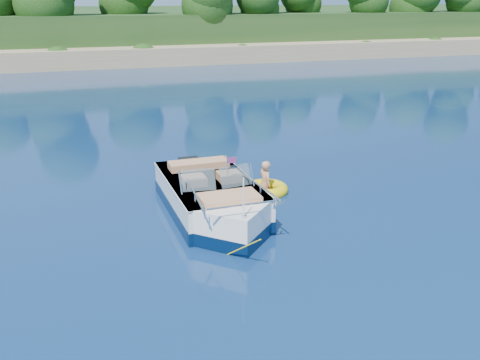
% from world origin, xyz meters
% --- Properties ---
extents(ground, '(160.00, 160.00, 0.00)m').
position_xyz_m(ground, '(0.00, 0.00, 0.00)').
color(ground, '#0A1C4B').
rests_on(ground, ground).
extents(shoreline, '(170.00, 59.00, 6.00)m').
position_xyz_m(shoreline, '(0.00, 63.77, 0.98)').
color(shoreline, '#8B7450').
rests_on(shoreline, ground).
extents(motorboat, '(2.22, 6.11, 2.03)m').
position_xyz_m(motorboat, '(-3.17, 2.21, 0.39)').
color(motorboat, white).
rests_on(motorboat, ground).
extents(tow_tube, '(1.57, 1.57, 0.34)m').
position_xyz_m(tow_tube, '(-1.20, 3.47, 0.09)').
color(tow_tube, yellow).
rests_on(tow_tube, ground).
extents(boy, '(0.49, 0.85, 1.57)m').
position_xyz_m(boy, '(-1.26, 3.49, 0.00)').
color(boy, tan).
rests_on(boy, ground).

